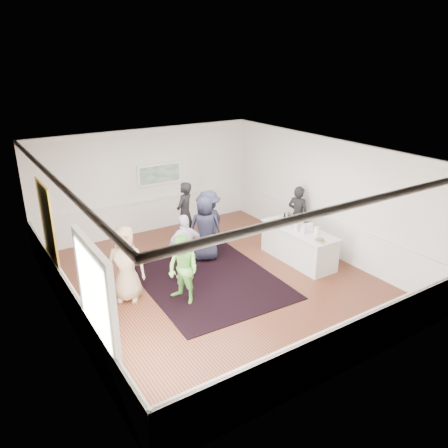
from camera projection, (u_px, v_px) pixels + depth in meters
floor at (217, 281)px, 10.73m from camera, size 8.00×8.00×0.00m
ceiling at (216, 152)px, 9.56m from camera, size 7.00×8.00×0.02m
wall_left at (62, 255)px, 8.38m from camera, size 0.02×8.00×3.20m
wall_right at (325, 196)px, 11.91m from camera, size 0.02×8.00×3.20m
wall_back at (147, 181)px, 13.28m from camera, size 7.00×0.02×3.20m
wall_front at (347, 295)px, 7.01m from camera, size 7.00×0.02×3.20m
wainscoting at (217, 263)px, 10.55m from camera, size 7.00×8.00×1.00m
mirror at (48, 225)px, 9.35m from camera, size 0.05×1.25×1.85m
doorway at (96, 308)px, 6.99m from camera, size 0.10×1.78×2.56m
landscape_painting at (160, 174)px, 13.37m from camera, size 1.44×0.06×0.66m
area_rug at (207, 279)px, 10.83m from camera, size 3.21×4.13×0.02m
serving_table at (298, 245)px, 11.65m from camera, size 0.85×2.24×0.91m
bartender at (298, 215)px, 12.57m from camera, size 0.62×0.75×1.75m
guest_tan at (126, 264)px, 9.66m from camera, size 1.02×0.93×1.75m
guest_green at (183, 270)px, 9.58m from camera, size 0.81×0.92×1.59m
guest_lilac at (185, 248)px, 10.50m from camera, size 1.02×0.47×1.70m
guest_dark_a at (208, 223)px, 11.89m from camera, size 1.36×1.13×1.83m
guest_dark_b at (185, 213)px, 12.62m from camera, size 0.80×0.73×1.84m
guest_navy at (205, 228)px, 11.59m from camera, size 1.03×0.93×1.78m
wine_bottles at (287, 218)px, 11.82m from camera, size 0.26×0.22×0.31m
juice_pitchers at (307, 228)px, 11.23m from camera, size 0.42×0.62×0.24m
ice_bucket at (294, 223)px, 11.60m from camera, size 0.26×0.26×0.25m
nut_bowl at (320, 240)px, 10.71m from camera, size 0.27×0.27×0.08m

